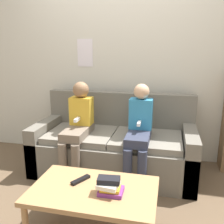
{
  "coord_description": "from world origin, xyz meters",
  "views": [
    {
      "loc": [
        0.58,
        -2.12,
        1.4
      ],
      "look_at": [
        0.0,
        0.39,
        0.74
      ],
      "focal_mm": 40.0,
      "sensor_mm": 36.0,
      "label": 1
    }
  ],
  "objects_px": {
    "coffee_table": "(94,194)",
    "person_left": "(78,125)",
    "person_right": "(139,130)",
    "couch": "(115,147)",
    "tv_remote": "(81,180)"
  },
  "relations": [
    {
      "from": "coffee_table",
      "to": "person_left",
      "type": "height_order",
      "value": "person_left"
    },
    {
      "from": "coffee_table",
      "to": "person_right",
      "type": "height_order",
      "value": "person_right"
    },
    {
      "from": "tv_remote",
      "to": "couch",
      "type": "bearing_deg",
      "value": 116.44
    },
    {
      "from": "person_right",
      "to": "couch",
      "type": "bearing_deg",
      "value": 145.83
    },
    {
      "from": "couch",
      "to": "person_right",
      "type": "xyz_separation_m",
      "value": [
        0.3,
        -0.2,
        0.29
      ]
    },
    {
      "from": "couch",
      "to": "coffee_table",
      "type": "bearing_deg",
      "value": -85.82
    },
    {
      "from": "coffee_table",
      "to": "tv_remote",
      "type": "xyz_separation_m",
      "value": [
        -0.13,
        0.08,
        0.05
      ]
    },
    {
      "from": "coffee_table",
      "to": "person_right",
      "type": "xyz_separation_m",
      "value": [
        0.22,
        0.88,
        0.23
      ]
    },
    {
      "from": "coffee_table",
      "to": "tv_remote",
      "type": "relative_size",
      "value": 5.52
    },
    {
      "from": "coffee_table",
      "to": "person_left",
      "type": "distance_m",
      "value": 1.02
    },
    {
      "from": "couch",
      "to": "tv_remote",
      "type": "relative_size",
      "value": 10.69
    },
    {
      "from": "person_left",
      "to": "coffee_table",
      "type": "bearing_deg",
      "value": -63.14
    },
    {
      "from": "person_left",
      "to": "person_right",
      "type": "bearing_deg",
      "value": -0.23
    },
    {
      "from": "person_right",
      "to": "tv_remote",
      "type": "distance_m",
      "value": 0.89
    },
    {
      "from": "couch",
      "to": "person_left",
      "type": "bearing_deg",
      "value": -151.37
    }
  ]
}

